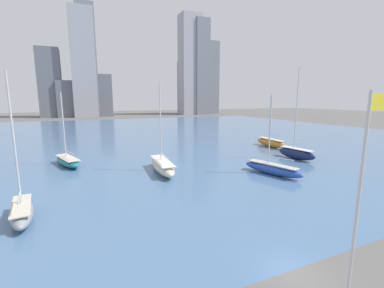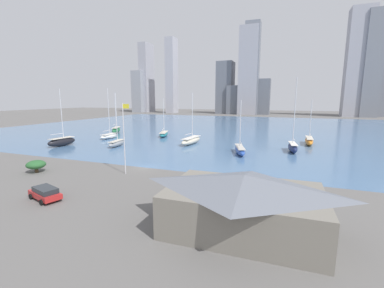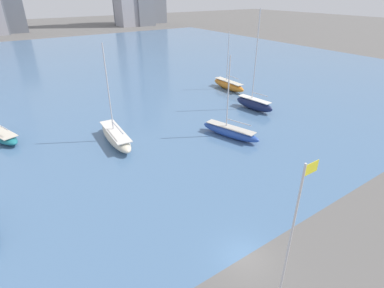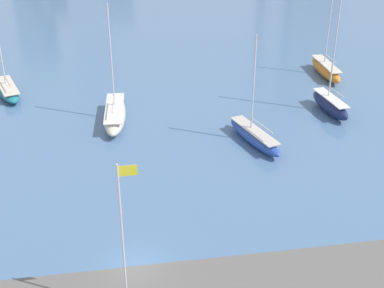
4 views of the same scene
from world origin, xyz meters
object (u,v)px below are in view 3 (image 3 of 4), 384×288
(sailboat_navy, at_px, (254,103))
(sailboat_blue, at_px, (230,131))
(sailboat_cream, at_px, (116,136))
(sailboat_teal, at_px, (0,135))
(flag_pole, at_px, (291,237))
(sailboat_orange, at_px, (228,85))

(sailboat_navy, distance_m, sailboat_blue, 12.66)
(sailboat_navy, xyz_separation_m, sailboat_blue, (-11.03, -6.20, -0.28))
(sailboat_cream, distance_m, sailboat_teal, 16.96)
(sailboat_teal, bearing_deg, sailboat_cream, -55.76)
(sailboat_navy, distance_m, sailboat_cream, 25.67)
(flag_pole, bearing_deg, sailboat_teal, 108.41)
(sailboat_cream, relative_size, sailboat_blue, 1.15)
(sailboat_cream, relative_size, sailboat_orange, 1.15)
(sailboat_navy, height_order, sailboat_blue, sailboat_navy)
(sailboat_blue, bearing_deg, sailboat_navy, 12.29)
(flag_pole, xyz_separation_m, sailboat_cream, (0.09, 29.85, -5.20))
(sailboat_cream, xyz_separation_m, sailboat_orange, (29.85, 10.43, 0.03))
(sailboat_cream, bearing_deg, sailboat_blue, -23.85)
(flag_pole, distance_m, sailboat_teal, 42.68)
(sailboat_orange, relative_size, sailboat_teal, 0.97)
(flag_pole, relative_size, sailboat_teal, 0.94)
(flag_pole, height_order, sailboat_navy, sailboat_navy)
(sailboat_blue, distance_m, sailboat_orange, 23.74)
(sailboat_cream, height_order, sailboat_teal, sailboat_cream)
(sailboat_blue, relative_size, sailboat_orange, 1.00)
(sailboat_navy, relative_size, sailboat_orange, 1.42)
(sailboat_navy, relative_size, sailboat_teal, 1.38)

